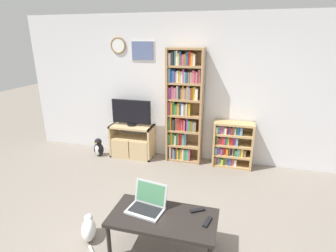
% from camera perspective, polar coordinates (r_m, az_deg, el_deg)
% --- Properties ---
extents(ground_plane, '(18.00, 18.00, 0.00)m').
position_cam_1_polar(ground_plane, '(3.20, -4.66, -24.56)').
color(ground_plane, gray).
extents(wall_back, '(6.43, 0.09, 2.60)m').
position_cam_1_polar(wall_back, '(4.76, 4.67, 7.89)').
color(wall_back, silver).
rests_on(wall_back, ground_plane).
extents(tv_stand, '(0.81, 0.41, 0.62)m').
position_cam_1_polar(tv_stand, '(5.07, -7.79, -3.23)').
color(tv_stand, tan).
rests_on(tv_stand, ground_plane).
extents(television, '(0.75, 0.18, 0.49)m').
position_cam_1_polar(television, '(4.92, -7.99, 2.91)').
color(television, black).
rests_on(television, tv_stand).
extents(bookshelf_tall, '(0.64, 0.28, 2.04)m').
position_cam_1_polar(bookshelf_tall, '(4.66, 3.36, 4.33)').
color(bookshelf_tall, tan).
rests_on(bookshelf_tall, ground_plane).
extents(bookshelf_short, '(0.68, 0.30, 0.81)m').
position_cam_1_polar(bookshelf_short, '(4.76, 13.53, -3.91)').
color(bookshelf_short, tan).
rests_on(bookshelf_short, ground_plane).
extents(coffee_table, '(1.11, 0.56, 0.44)m').
position_cam_1_polar(coffee_table, '(2.89, -1.07, -19.73)').
color(coffee_table, black).
rests_on(coffee_table, ground_plane).
extents(laptop, '(0.42, 0.36, 0.27)m').
position_cam_1_polar(laptop, '(2.94, -4.49, -16.37)').
color(laptop, '#B7BABC').
rests_on(laptop, coffee_table).
extents(remote_near_laptop, '(0.08, 0.17, 0.02)m').
position_cam_1_polar(remote_near_laptop, '(2.80, 8.57, -19.93)').
color(remote_near_laptop, black).
rests_on(remote_near_laptop, coffee_table).
extents(remote_far_from_laptop, '(0.16, 0.12, 0.02)m').
position_cam_1_polar(remote_far_from_laptop, '(2.94, 6.45, -17.76)').
color(remote_far_from_laptop, black).
rests_on(remote_far_from_laptop, coffee_table).
extents(cat, '(0.34, 0.42, 0.28)m').
position_cam_1_polar(cat, '(3.33, -16.86, -20.58)').
color(cat, white).
rests_on(cat, ground_plane).
extents(penguin_figurine, '(0.19, 0.17, 0.35)m').
position_cam_1_polar(penguin_figurine, '(5.27, -14.89, -4.64)').
color(penguin_figurine, black).
rests_on(penguin_figurine, ground_plane).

